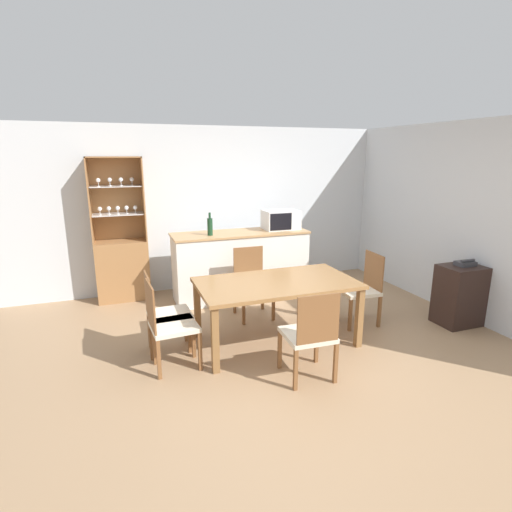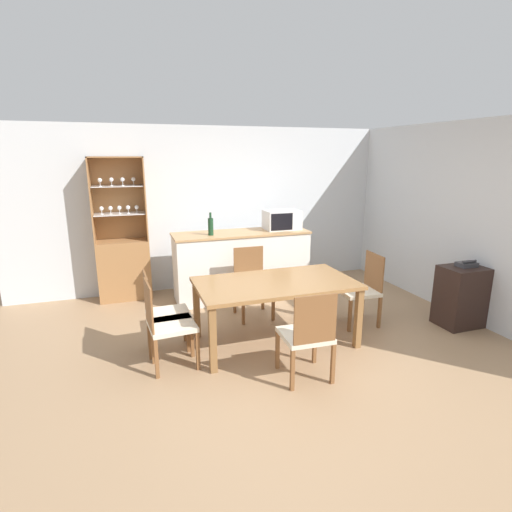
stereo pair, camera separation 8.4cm
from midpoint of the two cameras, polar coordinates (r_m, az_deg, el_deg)
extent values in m
plane|color=#A37F5B|center=(4.55, 5.86, -13.51)|extent=(18.00, 18.00, 0.00)
cube|color=silver|center=(6.56, -3.47, 6.90)|extent=(6.80, 0.06, 2.55)
cube|color=silver|center=(5.89, 28.44, 4.36)|extent=(0.06, 4.60, 2.55)
cube|color=white|center=(6.03, -1.68, -1.40)|extent=(1.99, 0.60, 0.98)
cube|color=tan|center=(5.91, -1.71, 3.30)|extent=(2.02, 0.63, 0.03)
cube|color=#A37042|center=(6.28, -17.91, -1.87)|extent=(0.75, 0.39, 0.89)
cube|color=#A37042|center=(6.27, -18.69, 7.82)|extent=(0.75, 0.02, 1.20)
cube|color=#A37042|center=(6.09, -22.11, 7.36)|extent=(0.02, 0.39, 1.20)
cube|color=#A37042|center=(6.09, -15.22, 7.90)|extent=(0.02, 0.39, 1.20)
cube|color=#A37042|center=(6.05, -19.12, 13.22)|extent=(0.75, 0.39, 0.02)
cube|color=white|center=(6.11, -18.51, 5.74)|extent=(0.70, 0.35, 0.01)
cube|color=white|center=(6.06, -18.81, 9.45)|extent=(0.70, 0.35, 0.01)
cylinder|color=white|center=(6.09, -20.78, 5.60)|extent=(0.04, 0.04, 0.01)
cylinder|color=white|center=(6.08, -20.80, 5.89)|extent=(0.01, 0.01, 0.06)
sphere|color=white|center=(6.08, -20.85, 6.37)|extent=(0.06, 0.06, 0.06)
cylinder|color=white|center=(6.02, -20.98, 9.31)|extent=(0.04, 0.04, 0.01)
cylinder|color=white|center=(6.02, -21.00, 9.60)|extent=(0.01, 0.01, 0.06)
sphere|color=white|center=(6.01, -21.05, 10.09)|extent=(0.06, 0.06, 0.06)
cylinder|color=white|center=(6.09, -19.65, 5.70)|extent=(0.04, 0.04, 0.01)
cylinder|color=white|center=(6.08, -19.67, 5.98)|extent=(0.01, 0.01, 0.06)
sphere|color=white|center=(6.08, -19.71, 6.46)|extent=(0.06, 0.06, 0.06)
cylinder|color=white|center=(6.09, -19.53, 9.48)|extent=(0.04, 0.04, 0.01)
cylinder|color=white|center=(6.09, -19.56, 9.77)|extent=(0.01, 0.01, 0.06)
sphere|color=white|center=(6.09, -19.60, 10.25)|extent=(0.06, 0.06, 0.06)
cylinder|color=white|center=(6.08, -18.52, 5.79)|extent=(0.04, 0.04, 0.01)
cylinder|color=white|center=(6.08, -18.54, 6.07)|extent=(0.01, 0.01, 0.06)
sphere|color=white|center=(6.07, -18.58, 6.55)|extent=(0.06, 0.06, 0.06)
cylinder|color=white|center=(6.07, -18.11, 9.58)|extent=(0.04, 0.04, 0.01)
cylinder|color=white|center=(6.07, -18.13, 9.87)|extent=(0.01, 0.01, 0.06)
sphere|color=white|center=(6.07, -18.17, 10.35)|extent=(0.06, 0.06, 0.06)
cylinder|color=white|center=(6.08, -17.39, 5.87)|extent=(0.04, 0.04, 0.01)
cylinder|color=white|center=(6.08, -17.41, 6.16)|extent=(0.01, 0.01, 0.06)
sphere|color=white|center=(6.07, -17.44, 6.64)|extent=(0.06, 0.06, 0.06)
cylinder|color=white|center=(6.09, -16.68, 9.70)|extent=(0.04, 0.04, 0.01)
cylinder|color=white|center=(6.09, -16.70, 9.99)|extent=(0.01, 0.01, 0.06)
sphere|color=white|center=(6.09, -16.74, 10.47)|extent=(0.06, 0.06, 0.06)
cylinder|color=white|center=(6.08, -16.25, 5.95)|extent=(0.04, 0.04, 0.01)
cylinder|color=white|center=(6.07, -16.27, 6.23)|extent=(0.01, 0.01, 0.06)
sphere|color=white|center=(6.07, -16.31, 6.71)|extent=(0.06, 0.06, 0.06)
cube|color=olive|center=(4.50, 3.33, -3.90)|extent=(1.77, 0.98, 0.04)
cube|color=olive|center=(4.03, -5.59, -11.87)|extent=(0.07, 0.07, 0.69)
cube|color=olive|center=(4.65, 14.92, -8.63)|extent=(0.07, 0.07, 0.69)
cube|color=olive|center=(4.80, -7.98, -7.51)|extent=(0.07, 0.07, 0.69)
cube|color=olive|center=(5.33, 9.83, -5.34)|extent=(0.07, 0.07, 0.69)
cube|color=beige|center=(4.46, -11.84, -8.21)|extent=(0.46, 0.46, 0.05)
cube|color=brown|center=(4.35, -14.82, -5.45)|extent=(0.03, 0.41, 0.46)
cube|color=brown|center=(4.76, -9.64, -9.58)|extent=(0.04, 0.04, 0.41)
cube|color=brown|center=(4.40, -8.57, -11.64)|extent=(0.04, 0.04, 0.41)
cube|color=brown|center=(4.71, -14.59, -10.12)|extent=(0.04, 0.04, 0.41)
cube|color=brown|center=(4.35, -13.96, -12.27)|extent=(0.04, 0.04, 0.41)
cube|color=beige|center=(5.25, 14.76, -4.91)|extent=(0.47, 0.47, 0.05)
cube|color=brown|center=(5.28, 16.96, -2.08)|extent=(0.04, 0.41, 0.46)
cube|color=brown|center=(5.07, 13.73, -8.31)|extent=(0.04, 0.04, 0.41)
cube|color=brown|center=(5.40, 11.63, -6.75)|extent=(0.04, 0.04, 0.41)
cube|color=brown|center=(5.27, 17.66, -7.70)|extent=(0.04, 0.04, 0.41)
cube|color=brown|center=(5.59, 15.40, -6.25)|extent=(0.04, 0.04, 0.41)
cube|color=beige|center=(3.94, 7.62, -11.13)|extent=(0.47, 0.47, 0.05)
cube|color=brown|center=(3.66, 9.14, -8.94)|extent=(0.41, 0.03, 0.46)
cube|color=brown|center=(4.14, 3.68, -13.23)|extent=(0.04, 0.04, 0.41)
cube|color=brown|center=(4.29, 8.94, -12.38)|extent=(0.04, 0.04, 0.41)
cube|color=brown|center=(3.81, 5.88, -15.92)|extent=(0.04, 0.04, 0.41)
cube|color=brown|center=(3.97, 11.55, -14.84)|extent=(0.04, 0.04, 0.41)
cube|color=beige|center=(4.19, -11.32, -9.70)|extent=(0.48, 0.48, 0.05)
cube|color=brown|center=(4.06, -14.48, -6.84)|extent=(0.05, 0.41, 0.46)
cube|color=brown|center=(4.51, -9.15, -11.01)|extent=(0.04, 0.04, 0.41)
cube|color=brown|center=(4.15, -7.72, -13.28)|extent=(0.04, 0.04, 0.41)
cube|color=brown|center=(4.44, -14.38, -11.70)|extent=(0.04, 0.04, 0.41)
cube|color=brown|center=(4.08, -13.43, -14.10)|extent=(0.04, 0.04, 0.41)
cube|color=beige|center=(5.29, 0.09, -4.27)|extent=(0.45, 0.45, 0.05)
cube|color=brown|center=(5.41, -0.63, -1.06)|extent=(0.41, 0.02, 0.46)
cube|color=brown|center=(5.25, 2.94, -7.08)|extent=(0.04, 0.04, 0.41)
cube|color=brown|center=(5.13, -1.36, -7.61)|extent=(0.04, 0.04, 0.41)
cube|color=brown|center=(5.61, 1.41, -5.64)|extent=(0.04, 0.04, 0.41)
cube|color=brown|center=(5.49, -2.63, -6.09)|extent=(0.04, 0.04, 0.41)
cube|color=silver|center=(6.13, 4.12, 5.19)|extent=(0.53, 0.36, 0.29)
cube|color=black|center=(5.93, 4.14, 4.88)|extent=(0.34, 0.01, 0.25)
cylinder|color=#193D23|center=(5.69, -6.07, 4.18)|extent=(0.08, 0.08, 0.24)
cylinder|color=#193D23|center=(5.66, -6.11, 5.80)|extent=(0.03, 0.03, 0.08)
cube|color=black|center=(5.69, 27.56, -5.14)|extent=(0.52, 0.41, 0.77)
cube|color=#32211C|center=(5.68, 27.61, -4.77)|extent=(0.48, 0.37, 0.02)
cube|color=#38383D|center=(5.61, 28.26, -1.07)|extent=(0.23, 0.16, 0.06)
cylinder|color=#38383D|center=(5.58, 28.55, -0.70)|extent=(0.21, 0.03, 0.03)
camera|label=1|loc=(0.04, -89.54, 0.12)|focal=28.00mm
camera|label=2|loc=(0.04, 90.46, -0.12)|focal=28.00mm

